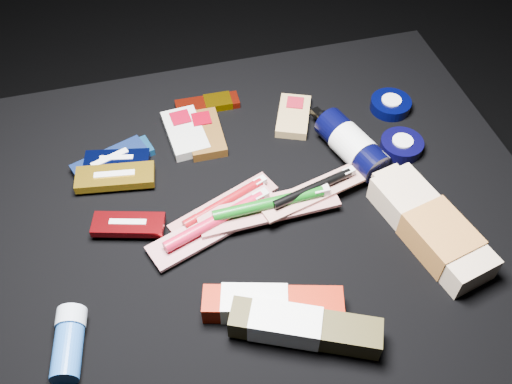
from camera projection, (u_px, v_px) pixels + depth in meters
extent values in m
plane|color=black|center=(251.00, 317.00, 1.27)|extent=(3.00, 3.00, 0.00)
cube|color=black|center=(250.00, 269.00, 1.11)|extent=(0.98, 0.78, 0.40)
cube|color=#1B64AA|center=(120.00, 156.00, 1.02)|extent=(0.12, 0.07, 0.01)
cube|color=#BCBBB7|center=(120.00, 156.00, 1.02)|extent=(0.06, 0.03, 0.02)
cube|color=#213F96|center=(111.00, 161.00, 1.01)|extent=(0.14, 0.09, 0.02)
cube|color=beige|center=(110.00, 161.00, 1.01)|extent=(0.07, 0.03, 0.02)
cube|color=black|center=(117.00, 160.00, 1.01)|extent=(0.12, 0.06, 0.01)
cube|color=silver|center=(117.00, 160.00, 1.01)|extent=(0.06, 0.02, 0.01)
cube|color=#B38518|center=(115.00, 177.00, 0.98)|extent=(0.14, 0.07, 0.02)
cube|color=silver|center=(115.00, 177.00, 0.98)|extent=(0.07, 0.02, 0.02)
cube|color=maroon|center=(128.00, 224.00, 0.91)|extent=(0.12, 0.07, 0.01)
cube|color=beige|center=(128.00, 224.00, 0.91)|extent=(0.06, 0.03, 0.02)
cube|color=#503211|center=(205.00, 134.00, 1.05)|extent=(0.06, 0.12, 0.02)
cube|color=#66000D|center=(202.00, 122.00, 1.07)|extent=(0.04, 0.04, 0.02)
cube|color=#B8B9B2|center=(185.00, 133.00, 1.06)|extent=(0.07, 0.12, 0.02)
cube|color=maroon|center=(181.00, 121.00, 1.07)|extent=(0.04, 0.04, 0.02)
cube|color=tan|center=(293.00, 116.00, 1.09)|extent=(0.10, 0.12, 0.02)
cube|color=maroon|center=(295.00, 106.00, 1.10)|extent=(0.04, 0.04, 0.02)
cube|color=maroon|center=(207.00, 104.00, 1.11)|extent=(0.12, 0.04, 0.01)
cube|color=#946D03|center=(218.00, 102.00, 1.11)|extent=(0.05, 0.04, 0.02)
cylinder|color=black|center=(352.00, 145.00, 1.01)|extent=(0.10, 0.16, 0.06)
cylinder|color=silver|center=(353.00, 146.00, 1.00)|extent=(0.08, 0.08, 0.06)
cylinder|color=black|center=(324.00, 118.00, 1.05)|extent=(0.03, 0.02, 0.02)
cube|color=black|center=(318.00, 114.00, 1.07)|extent=(0.02, 0.03, 0.01)
cylinder|color=black|center=(391.00, 105.00, 1.10)|extent=(0.08, 0.08, 0.02)
cylinder|color=silver|center=(391.00, 104.00, 1.10)|extent=(0.04, 0.04, 0.02)
cylinder|color=black|center=(402.00, 145.00, 1.03)|extent=(0.08, 0.08, 0.02)
cylinder|color=white|center=(402.00, 145.00, 1.03)|extent=(0.04, 0.04, 0.02)
cube|color=beige|center=(430.00, 227.00, 0.90)|extent=(0.13, 0.24, 0.05)
cube|color=#A7682F|center=(440.00, 237.00, 0.89)|extent=(0.10, 0.12, 0.05)
cube|color=beige|center=(387.00, 179.00, 0.96)|extent=(0.05, 0.03, 0.03)
cylinder|color=#1F55A9|center=(67.00, 353.00, 0.77)|extent=(0.05, 0.08, 0.04)
cylinder|color=#A9B7C9|center=(71.00, 319.00, 0.80)|extent=(0.05, 0.03, 0.04)
cube|color=#BCB3B0|center=(224.00, 207.00, 0.95)|extent=(0.20, 0.12, 0.01)
cylinder|color=maroon|center=(224.00, 203.00, 0.94)|extent=(0.15, 0.07, 0.02)
cube|color=white|center=(260.00, 182.00, 0.97)|extent=(0.02, 0.02, 0.01)
cube|color=silver|center=(215.00, 226.00, 0.92)|extent=(0.23, 0.13, 0.01)
cylinder|color=#B0112F|center=(215.00, 221.00, 0.91)|extent=(0.18, 0.08, 0.02)
cube|color=#BABAB6|center=(260.00, 196.00, 0.94)|extent=(0.03, 0.02, 0.01)
cube|color=#BCB5AE|center=(268.00, 209.00, 0.93)|extent=(0.24, 0.06, 0.01)
cylinder|color=#0A510E|center=(269.00, 203.00, 0.92)|extent=(0.19, 0.02, 0.02)
cube|color=beige|center=(321.00, 191.00, 0.94)|extent=(0.03, 0.02, 0.01)
cube|color=#BFB4B1|center=(312.00, 192.00, 0.95)|extent=(0.19, 0.09, 0.01)
cylinder|color=black|center=(312.00, 188.00, 0.94)|extent=(0.15, 0.05, 0.01)
cube|color=silver|center=(348.00, 172.00, 0.96)|extent=(0.02, 0.02, 0.01)
cube|color=#921100|center=(273.00, 305.00, 0.82)|extent=(0.21, 0.10, 0.04)
cube|color=silver|center=(254.00, 304.00, 0.82)|extent=(0.10, 0.07, 0.04)
cube|color=#312B10|center=(305.00, 328.00, 0.79)|extent=(0.21, 0.13, 0.04)
cube|color=silver|center=(285.00, 324.00, 0.79)|extent=(0.11, 0.09, 0.04)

